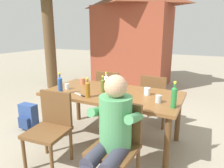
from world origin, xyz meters
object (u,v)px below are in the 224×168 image
Objects in this scene: chair_far_right at (155,97)px; table_knife at (80,95)px; cup_steel at (159,99)px; backpack_by_near_side at (28,117)px; bottle_blue at (60,85)px; cup_glass at (67,86)px; bottle_amber at (88,89)px; cup_terracotta at (83,81)px; chair_near_left at (51,125)px; brick_kiosk at (133,35)px; chair_near_right at (117,141)px; chair_far_left at (110,91)px; bottle_olive at (103,85)px; dining_table at (112,98)px; person_in_white_shirt at (112,130)px; cup_white at (147,91)px; bottle_green at (174,97)px; bottle_clear at (106,82)px.

table_knife is (-0.74, -1.08, 0.25)m from chair_far_right.
cup_steel is 2.16m from backpack_by_near_side.
bottle_blue is 0.26m from cup_glass.
bottle_amber reaches higher than cup_steel.
cup_steel is 1.35m from cup_terracotta.
brick_kiosk reaches higher than chair_near_left.
backpack_by_near_side is at bearing 164.33° from chair_near_right.
chair_far_left is 0.93m from bottle_olive.
dining_table is 0.22m from bottle_olive.
bottle_blue reaches higher than chair_near_right.
bottle_amber is 0.09× the size of brick_kiosk.
bottle_amber is 0.87× the size of bottle_blue.
chair_far_right is 0.99m from cup_steel.
backpack_by_near_side is (-0.96, 0.51, -0.29)m from chair_near_left.
table_knife is (-0.75, 0.47, 0.25)m from chair_near_right.
bottle_amber is at bearing 5.94° from bottle_blue.
cup_glass reaches higher than dining_table.
bottle_blue is 0.71× the size of backpack_by_near_side.
chair_far_left is at bearing 179.99° from chair_far_right.
dining_table is 0.71m from cup_steel.
brick_kiosk is (-1.33, 4.07, 0.97)m from chair_near_right.
cup_white is (0.05, 0.98, 0.13)m from person_in_white_shirt.
bottle_green reaches higher than cup_terracotta.
chair_far_right is at bearing 50.14° from bottle_clear.
cup_terracotta is at bearing 92.68° from bottle_blue.
chair_far_right is (0.85, 1.55, 0.00)m from chair_near_left.
bottle_olive reaches higher than chair_far_right.
bottle_blue reaches higher than chair_far_right.
bottle_green is at bearing -39.63° from cup_white.
cup_steel is at bearing -65.27° from brick_kiosk.
bottle_amber is at bearing -167.66° from cup_steel.
bottle_amber is at bearing -22.10° from cup_glass.
brick_kiosk is (-1.32, 2.52, 0.97)m from chair_far_right.
bottle_green reaches higher than bottle_amber.
chair_far_left is at bearing 94.95° from table_knife.
bottle_amber is at bearing -147.45° from cup_white.
cup_glass is at bearing 149.71° from chair_near_right.
table_knife reaches higher than backpack_by_near_side.
bottle_blue is 3.33× the size of cup_steel.
dining_table is 7.30× the size of bottle_amber.
chair_near_right is 1.11m from bottle_clear.
chair_near_left and chair_far_left have the same top height.
dining_table is 2.17× the size of chair_near_left.
table_knife is at bearing -127.15° from bottle_olive.
chair_near_left is (-0.86, -0.00, 0.00)m from chair_near_right.
chair_near_left is at bearing -102.72° from table_knife.
chair_near_left is at bearing -108.13° from bottle_clear.
bottle_olive reaches higher than cup_terracotta.
cup_steel is at bearing 29.82° from chair_near_left.
bottle_amber is at bearing -174.96° from bottle_green.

